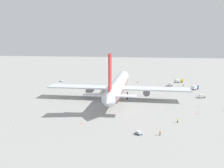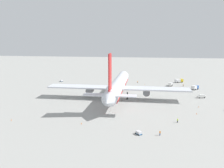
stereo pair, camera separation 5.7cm
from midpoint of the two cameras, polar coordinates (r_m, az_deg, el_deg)
ground_plane at (r=127.93m, az=1.54°, el=-3.35°), size 600.00×600.00×0.00m
airliner at (r=125.10m, az=1.50°, el=-0.38°), size 75.73×76.63×26.15m
service_truck_1 at (r=164.40m, az=14.42°, el=-0.00°), size 5.26×3.47×2.49m
service_truck_3 at (r=156.89m, az=20.01°, el=-0.78°), size 5.53×5.22×2.67m
service_truck_4 at (r=179.54m, az=16.39°, el=0.84°), size 5.06×6.59×2.55m
service_van at (r=135.85m, az=21.45°, el=-2.82°), size 3.00×4.69×1.97m
baggage_cart_1 at (r=79.75m, az=6.71°, el=-11.95°), size 2.67×2.53×1.17m
baggage_cart_2 at (r=179.98m, az=-12.52°, el=0.79°), size 3.19×2.24×1.17m
ground_worker_0 at (r=165.19m, az=17.38°, el=-0.28°), size 0.56×0.56×1.68m
ground_worker_1 at (r=80.02m, az=11.91°, el=-11.89°), size 0.57×0.57×1.66m
ground_worker_2 at (r=170.33m, az=6.42°, el=0.48°), size 0.55×0.55×1.68m
ground_worker_3 at (r=93.26m, az=16.08°, el=-8.74°), size 0.43×0.43×1.67m
traffic_cone_0 at (r=89.18m, az=-7.67°, el=-9.70°), size 0.36×0.36×0.55m
traffic_cone_1 at (r=100.48m, az=-23.83°, el=-8.17°), size 0.36×0.36×0.55m
traffic_cone_2 at (r=164.35m, az=8.20°, el=-0.15°), size 0.36×0.36×0.55m
traffic_cone_3 at (r=116.76m, az=20.83°, el=-5.34°), size 0.36×0.36×0.55m
traffic_cone_4 at (r=106.14m, az=20.42°, el=-6.92°), size 0.36×0.36×0.55m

